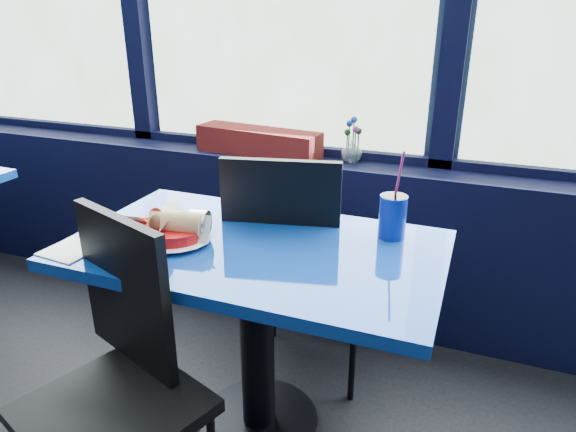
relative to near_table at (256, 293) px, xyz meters
The scene contains 10 objects.
window_sill 0.94m from the near_table, 109.03° to the left, with size 5.00×0.26×0.80m, color black.
near_table is the anchor object (origin of this frame).
chair_near_front 0.50m from the near_table, 115.78° to the right, with size 0.54×0.54×0.94m.
chair_near_back 0.32m from the near_table, 82.94° to the left, with size 0.53×0.53×0.98m.
planter_box 0.96m from the near_table, 113.40° to the left, with size 0.62×0.16×0.12m, color maroon.
flower_vase 0.93m from the near_table, 84.25° to the left, with size 0.12×0.12×0.21m.
food_basket 0.36m from the near_table, 164.80° to the right, with size 0.33×0.33×0.10m.
ketchup_bottle 0.42m from the near_table, 57.61° to the left, with size 0.06×0.06×0.21m.
soda_cup 0.52m from the near_table, 28.61° to the left, with size 0.09×0.09×0.30m.
napkin 0.61m from the near_table, 154.27° to the right, with size 0.15×0.15×0.00m, color white.
Camera 1 is at (0.94, 0.64, 1.46)m, focal length 32.00 mm.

